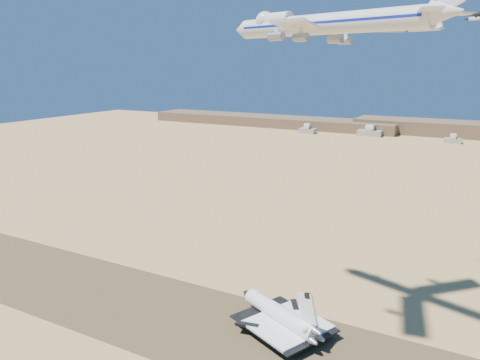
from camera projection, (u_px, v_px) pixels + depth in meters
The scene contains 10 objects.
ground at pixel (209, 327), 166.02m from camera, with size 1200.00×1200.00×0.00m, color tan.
runway at pixel (209, 327), 166.02m from camera, with size 600.00×50.00×0.06m, color brown.
ridgeline at pixel (479, 133), 582.99m from camera, with size 960.00×90.00×18.00m.
hangars at pixel (366, 133), 602.18m from camera, with size 200.50×29.50×30.00m.
shuttle at pixel (279, 316), 163.18m from camera, with size 40.56×34.55×19.75m.
carrier_747 at pixel (318, 24), 147.21m from camera, with size 81.19×60.55×20.32m.
crew_a at pixel (284, 343), 154.65m from camera, with size 0.68×0.44×1.86m, color orange.
crew_b at pixel (295, 342), 155.29m from camera, with size 0.87×0.50×1.78m, color orange.
crew_c at pixel (300, 342), 155.24m from camera, with size 1.00×0.51×1.71m, color orange.
chase_jet_e at pixel (424, 29), 175.52m from camera, with size 15.85×9.43×4.09m.
Camera 1 is at (81.00, -125.05, 90.60)m, focal length 35.00 mm.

